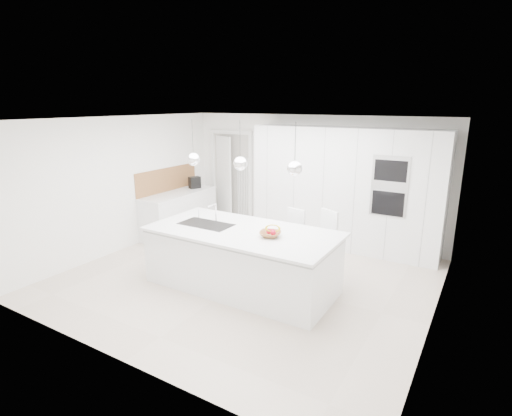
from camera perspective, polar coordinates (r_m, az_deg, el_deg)
The scene contains 27 objects.
floor at distance 6.52m, azimuth -1.38°, elevation -9.98°, with size 5.50×5.50×0.00m, color beige.
wall_back at distance 8.27m, azimuth 7.87°, elevation 4.37°, with size 5.50×5.50×0.00m, color white.
wall_left at distance 7.89m, azimuth -18.62°, elevation 3.21°, with size 5.00×5.00×0.00m, color white.
ceiling at distance 5.92m, azimuth -1.53°, elevation 12.56°, with size 5.50×5.50×0.00m, color white.
tall_cabinets at distance 7.74m, azimuth 12.42°, elevation 2.68°, with size 3.60×0.60×2.30m, color white.
oven_stack at distance 7.18m, azimuth 18.51°, elevation 2.94°, with size 0.62×0.04×1.05m, color #A5A5A8, non-canonical shape.
doorway_frame at distance 9.21m, azimuth -3.49°, elevation 4.13°, with size 1.11×0.08×2.13m, color white, non-canonical shape.
hallway_door at distance 9.32m, azimuth -4.93°, elevation 4.10°, with size 0.82×0.04×2.00m, color white.
radiator at distance 9.07m, azimuth -1.83°, elevation 2.84°, with size 0.32×0.04×1.40m, color white, non-canonical shape.
left_base_cabinets at distance 8.68m, azimuth -10.90°, elevation -0.83°, with size 0.60×1.80×0.86m, color white.
left_worktop at distance 8.57m, azimuth -11.04°, elevation 2.07°, with size 0.62×1.82×0.04m, color white.
oak_backsplash at distance 8.71m, azimuth -12.55°, elevation 4.00°, with size 0.02×1.80×0.50m, color #9A693E.
island_base at distance 6.07m, azimuth -2.12°, elevation -7.51°, with size 2.80×1.20×0.86m, color white.
island_worktop at distance 5.95m, azimuth -1.90°, elevation -3.34°, with size 2.84×1.40×0.04m, color white.
island_sink at distance 6.29m, azimuth -7.13°, elevation -3.01°, with size 0.84×0.44×0.18m, color #3F3F42, non-canonical shape.
island_tap at distance 6.35m, azimuth -5.74°, elevation -0.64°, with size 0.02×0.02×0.30m, color white.
pendant_left at distance 6.17m, azimuth -8.93°, elevation 6.88°, with size 0.20×0.20×0.20m, color white.
pendant_mid at distance 5.67m, azimuth -2.26°, elevation 6.35°, with size 0.20×0.20×0.20m, color white.
pendant_right at distance 5.26m, azimuth 5.56°, elevation 5.63°, with size 0.20×0.20×0.20m, color white.
fruit_bowl at distance 5.64m, azimuth 2.04°, elevation -3.76°, with size 0.31×0.31×0.08m, color #9A693E.
espresso_machine at distance 8.91m, azimuth -8.76°, elevation 3.63°, with size 0.15×0.24×0.26m, color black.
bar_stool_left at distance 6.54m, azimuth 5.16°, elevation -4.94°, with size 0.35×0.49×1.06m, color white, non-canonical shape.
bar_stool_right at distance 6.32m, azimuth 9.81°, elevation -5.56°, with size 0.37×0.51×1.11m, color white, non-canonical shape.
apple_a at distance 5.60m, azimuth 2.46°, elevation -3.56°, with size 0.08×0.08×0.08m, color red.
apple_b at distance 5.64m, azimuth 2.43°, elevation -3.42°, with size 0.08×0.08×0.08m, color red.
apple_c at distance 5.66m, azimuth 1.86°, elevation -3.35°, with size 0.08×0.08×0.08m, color red.
banana_bunch at distance 5.62m, azimuth 2.40°, elevation -2.93°, with size 0.22×0.22×0.03m, color yellow.
Camera 1 is at (3.17, -4.99, 2.74)m, focal length 28.00 mm.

